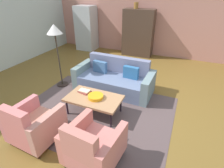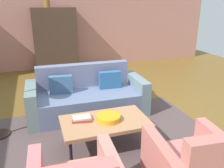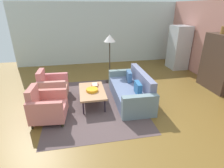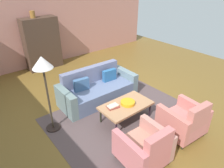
% 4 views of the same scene
% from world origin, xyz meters
% --- Properties ---
extents(ground_plane, '(10.68, 10.68, 0.00)m').
position_xyz_m(ground_plane, '(0.00, 0.00, 0.00)').
color(ground_plane, brown).
extents(wall_left, '(0.12, 7.62, 2.80)m').
position_xyz_m(wall_left, '(-4.45, 0.00, 1.40)').
color(wall_left, silver).
rests_on(wall_left, ground).
extents(area_rug, '(3.40, 2.60, 0.01)m').
position_xyz_m(area_rug, '(-0.40, -0.66, 0.00)').
color(area_rug, '#544343').
rests_on(area_rug, ground).
extents(couch, '(2.12, 0.94, 0.86)m').
position_xyz_m(couch, '(-0.39, 0.48, 0.29)').
color(couch, slate).
rests_on(couch, ground).
extents(coffee_table, '(1.20, 0.70, 0.41)m').
position_xyz_m(coffee_table, '(-0.40, -0.71, 0.38)').
color(coffee_table, black).
rests_on(coffee_table, ground).
extents(armchair_left, '(0.84, 0.84, 0.88)m').
position_xyz_m(armchair_left, '(-1.00, -1.88, 0.34)').
color(armchair_left, black).
rests_on(armchair_left, ground).
extents(armchair_right, '(0.87, 0.87, 0.88)m').
position_xyz_m(armchair_right, '(0.20, -1.88, 0.34)').
color(armchair_right, '#2F251C').
rests_on(armchair_right, ground).
extents(fruit_bowl, '(0.33, 0.33, 0.07)m').
position_xyz_m(fruit_bowl, '(-0.35, -0.71, 0.45)').
color(fruit_bowl, orange).
rests_on(fruit_bowl, coffee_table).
extents(book_stack, '(0.29, 0.24, 0.05)m').
position_xyz_m(book_stack, '(-0.70, -0.60, 0.44)').
color(book_stack, brown).
rests_on(book_stack, coffee_table).
extents(cabinet, '(1.20, 0.51, 1.80)m').
position_xyz_m(cabinet, '(-0.63, 3.46, 0.90)').
color(cabinet, '#443025').
rests_on(cabinet, ground).
extents(vase_tall, '(0.17, 0.17, 0.23)m').
position_xyz_m(vase_tall, '(-0.78, 3.46, 1.91)').
color(vase_tall, '#956229').
rests_on(vase_tall, cabinet).
extents(refrigerator, '(0.80, 0.73, 1.85)m').
position_xyz_m(refrigerator, '(-2.95, 3.36, 0.93)').
color(refrigerator, '#B7BABF').
rests_on(refrigerator, ground).
extents(floor_lamp, '(0.40, 0.40, 1.72)m').
position_xyz_m(floor_lamp, '(-1.88, 0.07, 1.44)').
color(floor_lamp, black).
rests_on(floor_lamp, ground).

